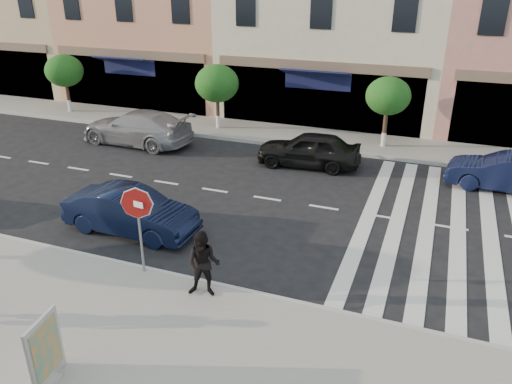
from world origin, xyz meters
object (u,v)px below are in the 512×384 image
at_px(stop_sign, 138,211).
at_px(car_near_mid, 131,212).
at_px(car_far_mid, 309,149).
at_px(car_far_right, 508,173).
at_px(walker, 204,264).
at_px(poster_board, 46,352).
at_px(car_far_left, 137,128).

bearing_deg(stop_sign, car_near_mid, 137.29).
xyz_separation_m(car_near_mid, car_far_mid, (3.47, 7.30, 0.03)).
xyz_separation_m(car_near_mid, car_far_right, (10.74, 7.42, 0.01)).
xyz_separation_m(walker, poster_board, (-1.48, -3.50, -0.15)).
relative_size(poster_board, car_far_left, 0.27).
distance_m(car_far_left, car_far_right, 15.29).
bearing_deg(car_far_left, car_far_mid, 93.42).
distance_m(stop_sign, poster_board, 3.99).
distance_m(poster_board, car_near_mid, 6.16).
bearing_deg(stop_sign, car_far_right, 53.20).
xyz_separation_m(poster_board, car_far_right, (8.66, 13.22, -0.15)).
xyz_separation_m(stop_sign, walker, (1.90, -0.33, -0.89)).
xyz_separation_m(walker, car_far_mid, (-0.09, 9.60, -0.28)).
distance_m(poster_board, car_far_left, 14.68).
bearing_deg(car_far_right, walker, -31.29).
distance_m(car_far_mid, car_far_right, 7.27).
relative_size(car_near_mid, car_far_mid, 0.99).
bearing_deg(car_far_mid, walker, -3.29).
relative_size(car_near_mid, car_far_right, 0.99).
height_order(car_far_left, car_far_right, car_far_left).
height_order(walker, car_far_left, walker).
height_order(stop_sign, walker, stop_sign).
relative_size(walker, car_far_mid, 0.40).
bearing_deg(walker, car_far_right, 40.24).
xyz_separation_m(stop_sign, poster_board, (0.43, -3.83, -1.04)).
xyz_separation_m(walker, car_far_right, (7.18, 9.72, -0.30)).
bearing_deg(stop_sign, walker, -2.64).
bearing_deg(car_near_mid, stop_sign, -138.62).
distance_m(stop_sign, car_far_right, 13.12).
bearing_deg(car_far_left, car_near_mid, 35.38).
height_order(walker, poster_board, walker).
height_order(walker, car_near_mid, walker).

